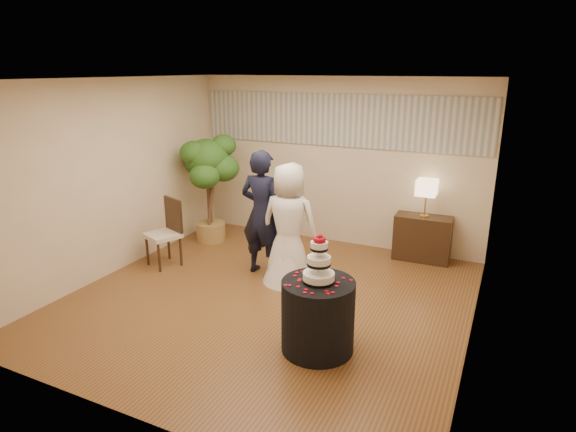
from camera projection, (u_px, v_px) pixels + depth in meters
The scene contains 15 objects.
floor at pixel (268, 299), 6.35m from camera, with size 5.00×5.00×0.00m, color brown.
ceiling at pixel (265, 79), 5.52m from camera, with size 5.00×5.00×0.00m, color white.
wall_back at pixel (336, 162), 8.10m from camera, with size 5.00×0.06×2.80m, color beige.
wall_front at pixel (119, 270), 3.78m from camera, with size 5.00×0.06×2.80m, color beige.
wall_left at pixel (114, 178), 6.96m from camera, with size 0.06×5.00×2.80m, color beige.
wall_right at pixel (483, 223), 4.92m from camera, with size 0.06×5.00×2.80m, color beige.
mural_border at pixel (337, 120), 7.87m from camera, with size 4.90×0.02×0.85m, color #A9A89C.
groom at pixel (262, 213), 6.91m from camera, with size 0.67×0.44×1.84m, color black.
bride at pixel (289, 224), 6.65m from camera, with size 0.84×0.76×1.71m, color white.
cake_table at pixel (318, 316), 5.11m from camera, with size 0.78×0.78×0.79m, color black.
wedding_cake at pixel (319, 258), 4.92m from camera, with size 0.34×0.34×0.53m, color white, non-canonical shape.
console at pixel (422, 238), 7.56m from camera, with size 0.86×0.38×0.72m, color #312011.
table_lamp at pixel (426, 198), 7.36m from camera, with size 0.30×0.30×0.58m, color beige, non-canonical shape.
ficus_tree at pixel (209, 188), 8.24m from camera, with size 0.90×0.90×1.89m, color #2B5A1C, non-canonical shape.
side_chair at pixel (163, 233), 7.29m from camera, with size 0.47×0.49×1.03m, color #312011, non-canonical shape.
Camera 1 is at (2.69, -5.08, 2.92)m, focal length 30.00 mm.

